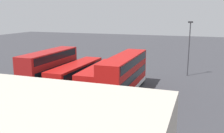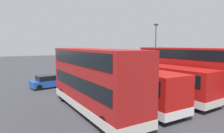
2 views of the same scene
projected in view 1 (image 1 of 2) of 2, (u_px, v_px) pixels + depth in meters
The scene contains 7 objects.
ground_plane at pixel (115, 70), 42.62m from camera, with size 140.00×140.00×0.00m, color #38383D.
bus_double_decker_near_end at pixel (124, 73), 29.64m from camera, with size 2.64×12.04×4.55m.
bus_single_deck_second at pixel (100, 77), 31.45m from camera, with size 2.99×10.57×2.95m.
bus_single_deck_third at pixel (76, 74), 32.93m from camera, with size 2.76×11.39×2.95m.
bus_double_decker_fourth at pixel (49, 67), 33.20m from camera, with size 2.73×10.55×4.55m.
car_hatchback_silver at pixel (80, 65), 42.99m from camera, with size 4.58×2.29×1.43m.
lamp_post_tall at pixel (189, 45), 37.68m from camera, with size 0.70×0.30×8.25m.
Camera 1 is at (-13.49, 39.32, 9.44)m, focal length 40.29 mm.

